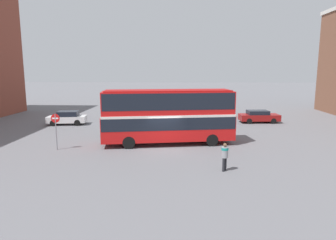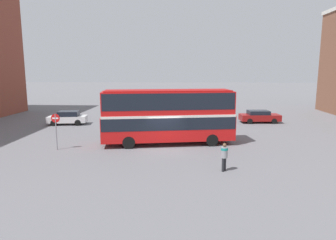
% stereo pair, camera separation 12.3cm
% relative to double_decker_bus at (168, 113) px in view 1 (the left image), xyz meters
% --- Properties ---
extents(ground_plane, '(240.00, 240.00, 0.00)m').
position_rel_double_decker_bus_xyz_m(ground_plane, '(-0.20, -1.56, -2.55)').
color(ground_plane, slate).
extents(double_decker_bus, '(10.93, 4.31, 4.45)m').
position_rel_double_decker_bus_xyz_m(double_decker_bus, '(0.00, 0.00, 0.00)').
color(double_decker_bus, red).
rests_on(double_decker_bus, ground_plane).
extents(pedestrian_foreground, '(0.58, 0.58, 1.72)m').
position_rel_double_decker_bus_xyz_m(pedestrian_foreground, '(3.73, -6.48, -1.49)').
color(pedestrian_foreground, '#232328').
rests_on(pedestrian_foreground, ground_plane).
extents(parked_car_kerb_near, '(4.29, 2.43, 1.58)m').
position_rel_double_decker_bus_xyz_m(parked_car_kerb_near, '(4.24, 9.33, -1.75)').
color(parked_car_kerb_near, silver).
rests_on(parked_car_kerb_near, ground_plane).
extents(parked_car_kerb_far, '(4.61, 2.13, 1.42)m').
position_rel_double_decker_bus_xyz_m(parked_car_kerb_far, '(10.00, 10.52, -1.82)').
color(parked_car_kerb_far, maroon).
rests_on(parked_car_kerb_far, ground_plane).
extents(parked_car_side_street, '(4.35, 2.32, 1.51)m').
position_rel_double_decker_bus_xyz_m(parked_car_side_street, '(-11.61, 8.20, -1.78)').
color(parked_car_side_street, silver).
rests_on(parked_car_side_street, ground_plane).
extents(no_entry_sign, '(0.67, 0.08, 2.78)m').
position_rel_double_decker_bus_xyz_m(no_entry_sign, '(-8.40, -2.25, -0.67)').
color(no_entry_sign, gray).
rests_on(no_entry_sign, ground_plane).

